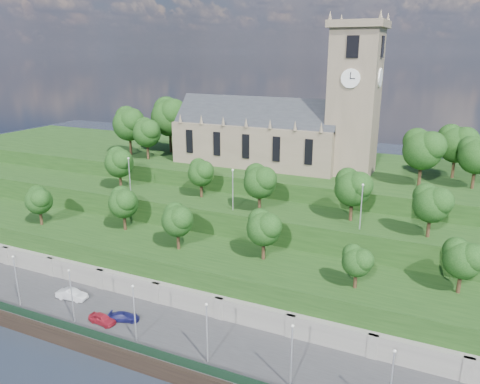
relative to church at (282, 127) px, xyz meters
The scene contains 17 objects.
ground 51.21m from the church, 90.98° to the right, with size 320.00×320.00×0.00m, color #1C232D.
promenade 45.42m from the church, 91.13° to the right, with size 160.00×12.00×2.00m, color #2D2D30.
quay_wall 50.78m from the church, 90.98° to the right, with size 160.00×0.50×2.20m, color black.
fence 49.57m from the church, 91.00° to the right, with size 160.00×0.10×1.20m, color black.
retaining_wall 39.48m from the church, 91.33° to the right, with size 160.00×2.10×5.00m.
embankment_lower 33.57m from the church, 91.61° to the right, with size 160.00×12.00×8.00m, color #173511.
embankment_upper 23.71m from the church, 92.66° to the right, with size 160.00×10.00×12.00m, color #173511.
hilltop 15.57m from the church, 101.11° to the left, with size 160.00×32.00×15.00m, color #173511.
church is the anchor object (origin of this frame).
trees_lower 29.42m from the church, 91.43° to the right, with size 69.65×8.67×7.26m.
trees_upper 18.94m from the church, 79.66° to the right, with size 58.25×7.80×7.87m.
trees_hilltop 5.55m from the church, 169.33° to the right, with size 73.04×15.94×11.95m.
lamp_posts_promenade 46.46m from the church, 93.67° to the right, with size 60.36×0.36×7.60m.
lamp_posts_upper 21.05m from the church, 92.26° to the right, with size 40.36×0.36×6.73m.
car_left 47.59m from the church, 102.22° to the right, with size 1.57×3.91×1.33m, color maroon.
car_middle 47.17m from the church, 113.89° to the right, with size 1.59×4.56×1.50m, color #ABACAF.
car_right 45.69m from the church, 99.74° to the right, with size 1.62×3.99×1.16m, color #171851.
Camera 1 is at (30.60, -37.57, 36.19)m, focal length 35.00 mm.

